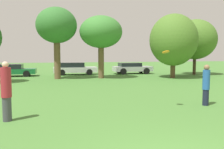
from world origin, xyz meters
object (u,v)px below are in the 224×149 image
object	(u,v)px
person_catcher	(206,84)
tree_2	(57,26)
person_thrower	(6,91)
frisbee	(166,52)
parked_car_silver	(132,68)
tree_3	(101,32)
tree_4	(173,40)
parked_car_white	(74,68)
tree_5	(195,40)
parked_car_green	(12,70)

from	to	relation	value
person_catcher	tree_2	distance (m)	14.24
person_thrower	tree_2	xyz separation A→B (m)	(1.88, 12.86, 3.61)
frisbee	parked_car_silver	distance (m)	16.78
frisbee	tree_3	bearing A→B (deg)	89.87
frisbee	tree_4	xyz separation A→B (m)	(6.49, 10.92, 1.21)
tree_2	parked_car_white	world-z (taller)	tree_2
tree_2	tree_3	bearing A→B (deg)	-5.35
tree_4	tree_5	bearing A→B (deg)	32.42
frisbee	parked_car_silver	bearing A→B (deg)	74.93
tree_4	parked_car_silver	world-z (taller)	tree_4
frisbee	parked_car_silver	size ratio (longest dim) A/B	0.07
parked_car_white	tree_5	bearing A→B (deg)	-12.48
frisbee	tree_2	bearing A→B (deg)	106.83
tree_5	parked_car_silver	distance (m)	7.37
tree_5	parked_car_green	bearing A→B (deg)	171.68
tree_3	parked_car_silver	bearing A→B (deg)	41.90
person_catcher	tree_2	size ratio (longest dim) A/B	0.28
parked_car_green	parked_car_silver	bearing A→B (deg)	1.06
tree_3	parked_car_green	xyz separation A→B (m)	(-8.08, 3.90, -3.48)
person_thrower	person_catcher	size ratio (longest dim) A/B	1.12
frisbee	tree_4	bearing A→B (deg)	59.27
frisbee	tree_4	distance (m)	12.77
parked_car_white	parked_car_silver	world-z (taller)	parked_car_white
parked_car_white	tree_4	bearing A→B (deg)	-32.09
person_catcher	parked_car_silver	world-z (taller)	person_catcher
tree_3	tree_4	xyz separation A→B (m)	(6.46, -1.34, -0.66)
tree_3	tree_2	bearing A→B (deg)	174.65
person_catcher	parked_car_white	size ratio (longest dim) A/B	0.38
tree_4	parked_car_white	distance (m)	10.52
person_thrower	tree_5	size ratio (longest dim) A/B	0.33
parked_car_silver	parked_car_green	bearing A→B (deg)	-178.94
parked_car_green	person_thrower	bearing A→B (deg)	-80.61
person_thrower	parked_car_white	size ratio (longest dim) A/B	0.42
tree_4	parked_car_white	xyz separation A→B (m)	(-8.48, 5.57, -2.78)
parked_car_green	parked_car_white	xyz separation A→B (m)	(6.07, 0.33, 0.04)
tree_2	tree_3	size ratio (longest dim) A/B	1.11
tree_2	parked_car_green	xyz separation A→B (m)	(-4.24, 3.54, -3.96)
tree_3	parked_car_white	world-z (taller)	tree_3
frisbee	tree_2	size ratio (longest dim) A/B	0.05
parked_car_green	tree_2	bearing A→B (deg)	-38.70
frisbee	tree_4	size ratio (longest dim) A/B	0.05
person_catcher	tree_3	distance (m)	12.68
person_catcher	parked_car_white	world-z (taller)	person_catcher
tree_3	parked_car_silver	size ratio (longest dim) A/B	1.30
frisbee	parked_car_white	xyz separation A→B (m)	(-1.99, 16.50, -1.57)
tree_4	parked_car_silver	distance (m)	6.29
person_catcher	tree_5	size ratio (longest dim) A/B	0.29
tree_3	person_thrower	bearing A→B (deg)	-114.63
tree_4	parked_car_silver	size ratio (longest dim) A/B	1.36
tree_3	tree_5	bearing A→B (deg)	6.52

